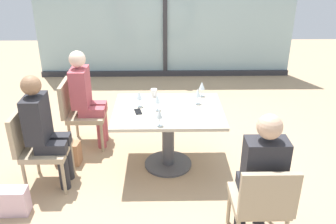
{
  "coord_description": "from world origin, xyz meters",
  "views": [
    {
      "loc": [
        -0.07,
        -3.7,
        2.45
      ],
      "look_at": [
        0.0,
        0.1,
        0.65
      ],
      "focal_mm": 39.11,
      "sensor_mm": 36.0,
      "label": 1
    }
  ],
  "objects_px": {
    "dining_table_main": "(168,124)",
    "chair_front_right": "(262,201)",
    "person_front_right": "(261,172)",
    "coffee_cup": "(154,93)",
    "wine_glass_4": "(139,96)",
    "person_far_left": "(86,95)",
    "wine_glass_0": "(157,99)",
    "handbag_1": "(68,153)",
    "wine_glass_1": "(202,86)",
    "wine_glass_3": "(159,114)",
    "person_side_end": "(44,127)",
    "handbag_0": "(13,201)",
    "cell_phone_on_table": "(138,112)",
    "chair_side_end": "(36,144)",
    "chair_far_left": "(79,110)",
    "wine_glass_2": "(198,93)"
  },
  "relations": [
    {
      "from": "chair_front_right",
      "to": "wine_glass_0",
      "type": "height_order",
      "value": "wine_glass_0"
    },
    {
      "from": "wine_glass_0",
      "to": "coffee_cup",
      "type": "bearing_deg",
      "value": 96.26
    },
    {
      "from": "chair_far_left",
      "to": "handbag_0",
      "type": "distance_m",
      "value": 1.45
    },
    {
      "from": "dining_table_main",
      "to": "chair_far_left",
      "type": "relative_size",
      "value": 1.4
    },
    {
      "from": "chair_front_right",
      "to": "chair_side_end",
      "type": "bearing_deg",
      "value": 155.98
    },
    {
      "from": "chair_far_left",
      "to": "chair_front_right",
      "type": "height_order",
      "value": "same"
    },
    {
      "from": "chair_front_right",
      "to": "wine_glass_1",
      "type": "xyz_separation_m",
      "value": [
        -0.34,
        1.68,
        0.37
      ]
    },
    {
      "from": "person_far_left",
      "to": "cell_phone_on_table",
      "type": "bearing_deg",
      "value": -40.19
    },
    {
      "from": "wine_glass_4",
      "to": "person_far_left",
      "type": "bearing_deg",
      "value": 148.2
    },
    {
      "from": "chair_front_right",
      "to": "cell_phone_on_table",
      "type": "xyz_separation_m",
      "value": [
        -1.08,
        1.24,
        0.24
      ]
    },
    {
      "from": "wine_glass_1",
      "to": "person_front_right",
      "type": "bearing_deg",
      "value": -77.77
    },
    {
      "from": "cell_phone_on_table",
      "to": "wine_glass_1",
      "type": "bearing_deg",
      "value": 17.69
    },
    {
      "from": "person_side_end",
      "to": "person_far_left",
      "type": "xyz_separation_m",
      "value": [
        0.27,
        0.86,
        0.0
      ]
    },
    {
      "from": "dining_table_main",
      "to": "chair_front_right",
      "type": "xyz_separation_m",
      "value": [
        0.75,
        -1.3,
        -0.05
      ]
    },
    {
      "from": "handbag_1",
      "to": "wine_glass_0",
      "type": "bearing_deg",
      "value": 3.02
    },
    {
      "from": "wine_glass_1",
      "to": "chair_front_right",
      "type": "bearing_deg",
      "value": -78.54
    },
    {
      "from": "wine_glass_0",
      "to": "handbag_1",
      "type": "relative_size",
      "value": 0.62
    },
    {
      "from": "handbag_0",
      "to": "chair_side_end",
      "type": "bearing_deg",
      "value": 73.31
    },
    {
      "from": "chair_far_left",
      "to": "wine_glass_2",
      "type": "relative_size",
      "value": 4.7
    },
    {
      "from": "person_side_end",
      "to": "wine_glass_4",
      "type": "relative_size",
      "value": 6.81
    },
    {
      "from": "dining_table_main",
      "to": "handbag_0",
      "type": "bearing_deg",
      "value": -151.57
    },
    {
      "from": "wine_glass_4",
      "to": "dining_table_main",
      "type": "bearing_deg",
      "value": -15.05
    },
    {
      "from": "wine_glass_4",
      "to": "person_side_end",
      "type": "bearing_deg",
      "value": -155.91
    },
    {
      "from": "wine_glass_2",
      "to": "cell_phone_on_table",
      "type": "height_order",
      "value": "wine_glass_2"
    },
    {
      "from": "handbag_1",
      "to": "wine_glass_2",
      "type": "bearing_deg",
      "value": 10.33
    },
    {
      "from": "chair_far_left",
      "to": "handbag_1",
      "type": "relative_size",
      "value": 2.9
    },
    {
      "from": "dining_table_main",
      "to": "wine_glass_4",
      "type": "height_order",
      "value": "wine_glass_4"
    },
    {
      "from": "chair_side_end",
      "to": "person_far_left",
      "type": "xyz_separation_m",
      "value": [
        0.38,
        0.86,
        0.2
      ]
    },
    {
      "from": "person_side_end",
      "to": "handbag_0",
      "type": "distance_m",
      "value": 0.78
    },
    {
      "from": "handbag_0",
      "to": "wine_glass_4",
      "type": "bearing_deg",
      "value": 36.04
    },
    {
      "from": "chair_far_left",
      "to": "wine_glass_2",
      "type": "distance_m",
      "value": 1.55
    },
    {
      "from": "wine_glass_4",
      "to": "handbag_0",
      "type": "relative_size",
      "value": 0.62
    },
    {
      "from": "chair_front_right",
      "to": "wine_glass_0",
      "type": "distance_m",
      "value": 1.59
    },
    {
      "from": "person_far_left",
      "to": "cell_phone_on_table",
      "type": "relative_size",
      "value": 8.75
    },
    {
      "from": "wine_glass_3",
      "to": "wine_glass_4",
      "type": "distance_m",
      "value": 0.53
    },
    {
      "from": "chair_side_end",
      "to": "wine_glass_3",
      "type": "xyz_separation_m",
      "value": [
        1.3,
        -0.05,
        0.37
      ]
    },
    {
      "from": "wine_glass_4",
      "to": "cell_phone_on_table",
      "type": "relative_size",
      "value": 1.28
    },
    {
      "from": "wine_glass_4",
      "to": "coffee_cup",
      "type": "relative_size",
      "value": 2.06
    },
    {
      "from": "dining_table_main",
      "to": "wine_glass_3",
      "type": "distance_m",
      "value": 0.51
    },
    {
      "from": "chair_front_right",
      "to": "person_front_right",
      "type": "relative_size",
      "value": 0.69
    },
    {
      "from": "chair_side_end",
      "to": "handbag_0",
      "type": "distance_m",
      "value": 0.62
    },
    {
      "from": "wine_glass_4",
      "to": "wine_glass_3",
      "type": "bearing_deg",
      "value": -64.61
    },
    {
      "from": "handbag_0",
      "to": "cell_phone_on_table",
      "type": "bearing_deg",
      "value": 31.48
    },
    {
      "from": "dining_table_main",
      "to": "chair_front_right",
      "type": "height_order",
      "value": "chair_front_right"
    },
    {
      "from": "person_front_right",
      "to": "wine_glass_2",
      "type": "height_order",
      "value": "person_front_right"
    },
    {
      "from": "chair_far_left",
      "to": "dining_table_main",
      "type": "bearing_deg",
      "value": -24.62
    },
    {
      "from": "person_front_right",
      "to": "coffee_cup",
      "type": "xyz_separation_m",
      "value": [
        -0.92,
        1.58,
        0.08
      ]
    },
    {
      "from": "wine_glass_4",
      "to": "handbag_1",
      "type": "relative_size",
      "value": 0.62
    },
    {
      "from": "wine_glass_3",
      "to": "handbag_1",
      "type": "height_order",
      "value": "wine_glass_3"
    },
    {
      "from": "wine_glass_4",
      "to": "wine_glass_0",
      "type": "bearing_deg",
      "value": -26.67
    }
  ]
}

